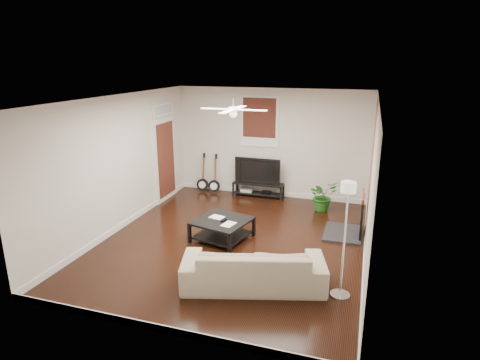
% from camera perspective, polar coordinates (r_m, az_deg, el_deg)
% --- Properties ---
extents(room, '(5.01, 6.01, 2.81)m').
position_cam_1_polar(room, '(7.69, -0.91, 0.98)').
color(room, black).
rests_on(room, ground).
extents(brick_accent, '(0.02, 2.20, 2.80)m').
position_cam_1_polar(brick_accent, '(8.29, 17.95, 1.29)').
color(brick_accent, '#B25539').
rests_on(brick_accent, floor).
extents(fireplace, '(0.80, 1.10, 0.92)m').
position_cam_1_polar(fireplace, '(8.57, 15.47, -4.61)').
color(fireplace, black).
rests_on(fireplace, floor).
extents(window_back, '(1.00, 0.06, 1.30)m').
position_cam_1_polar(window_back, '(10.45, 2.74, 8.19)').
color(window_back, black).
rests_on(window_back, wall_back).
extents(door_left, '(0.08, 1.00, 2.50)m').
position_cam_1_polar(door_left, '(10.38, -10.50, 3.95)').
color(door_left, white).
rests_on(door_left, wall_left).
extents(tv_stand, '(1.33, 0.35, 0.37)m').
position_cam_1_polar(tv_stand, '(10.67, 2.57, -1.38)').
color(tv_stand, black).
rests_on(tv_stand, floor).
extents(tv, '(1.19, 0.16, 0.69)m').
position_cam_1_polar(tv, '(10.53, 2.63, 1.41)').
color(tv, black).
rests_on(tv, tv_stand).
extents(coffee_table, '(1.19, 1.19, 0.42)m').
position_cam_1_polar(coffee_table, '(8.17, -2.51, -6.97)').
color(coffee_table, black).
rests_on(coffee_table, floor).
extents(sofa, '(2.40, 1.46, 0.66)m').
position_cam_1_polar(sofa, '(6.55, 1.90, -12.06)').
color(sofa, tan).
rests_on(sofa, floor).
extents(floor_lamp, '(0.37, 0.37, 1.83)m').
position_cam_1_polar(floor_lamp, '(6.19, 14.44, -8.31)').
color(floor_lamp, silver).
rests_on(floor_lamp, floor).
extents(potted_plant, '(0.87, 0.87, 0.74)m').
position_cam_1_polar(potted_plant, '(9.83, 11.55, -2.17)').
color(potted_plant, '#20621C').
rests_on(potted_plant, floor).
extents(guitar_left, '(0.35, 0.26, 1.06)m').
position_cam_1_polar(guitar_left, '(11.03, -5.34, 1.03)').
color(guitar_left, black).
rests_on(guitar_left, floor).
extents(guitar_right, '(0.37, 0.29, 1.06)m').
position_cam_1_polar(guitar_right, '(10.88, -3.70, 0.85)').
color(guitar_right, black).
rests_on(guitar_right, floor).
extents(ceiling_fan, '(1.24, 1.24, 0.32)m').
position_cam_1_polar(ceiling_fan, '(7.46, -0.95, 9.89)').
color(ceiling_fan, white).
rests_on(ceiling_fan, ceiling).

